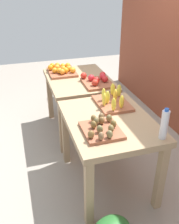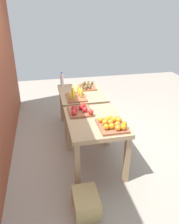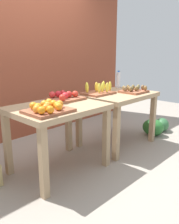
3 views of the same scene
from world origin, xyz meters
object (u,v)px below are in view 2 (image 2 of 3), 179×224
at_px(kiwi_bin, 87,86).
at_px(watermelon_pile, 85,105).
at_px(display_table_left, 95,127).
at_px(banana_crate, 76,96).
at_px(water_bottle, 62,80).
at_px(cardboard_produce_box, 86,203).
at_px(orange_bin, 112,124).
at_px(display_table_right, 81,98).
at_px(apple_bin, 80,110).

xyz_separation_m(kiwi_bin, watermelon_pile, (0.64, -0.08, -0.69)).
bearing_deg(display_table_left, banana_crate, 8.98).
height_order(water_bottle, cardboard_produce_box, water_bottle).
xyz_separation_m(display_table_left, orange_bin, (-0.26, -0.18, 0.16)).
bearing_deg(display_table_left, cardboard_produce_box, 160.30).
height_order(display_table_left, water_bottle, water_bottle).
bearing_deg(banana_crate, display_table_right, -26.84).
bearing_deg(cardboard_produce_box, water_bottle, 0.27).
relative_size(display_table_left, display_table_right, 1.00).
xyz_separation_m(orange_bin, kiwi_bin, (1.57, 0.03, -0.01)).
bearing_deg(watermelon_pile, display_table_left, 173.36).
height_order(banana_crate, water_bottle, water_bottle).
bearing_deg(banana_crate, watermelon_pile, -18.28).
bearing_deg(display_table_left, apple_bin, 33.14).
relative_size(orange_bin, banana_crate, 1.00).
relative_size(kiwi_bin, water_bottle, 1.32).
relative_size(display_table_left, watermelon_pile, 1.52).
bearing_deg(kiwi_bin, apple_bin, 163.55).
relative_size(watermelon_pile, cardboard_produce_box, 1.71).
height_order(display_table_right, watermelon_pile, display_table_right).
height_order(orange_bin, cardboard_produce_box, orange_bin).
bearing_deg(water_bottle, banana_crate, -165.78).
bearing_deg(display_table_right, banana_crate, 153.16).
height_order(display_table_left, watermelon_pile, display_table_left).
relative_size(display_table_left, water_bottle, 3.75).
bearing_deg(kiwi_bin, watermelon_pile, -7.37).
distance_m(display_table_right, kiwi_bin, 0.28).
relative_size(display_table_left, cardboard_produce_box, 2.60).
relative_size(display_table_left, kiwi_bin, 2.83).
height_order(display_table_left, kiwi_bin, kiwi_bin).
distance_m(display_table_left, water_bottle, 1.60).
xyz_separation_m(orange_bin, watermelon_pile, (2.21, -0.05, -0.70)).
height_order(apple_bin, watermelon_pile, apple_bin).
distance_m(apple_bin, banana_crate, 0.60).
bearing_deg(cardboard_produce_box, display_table_left, -19.70).
height_order(apple_bin, water_bottle, water_bottle).
relative_size(display_table_right, water_bottle, 3.75).
xyz_separation_m(banana_crate, watermelon_pile, (1.10, -0.36, -0.70)).
bearing_deg(water_bottle, kiwi_bin, -117.52).
relative_size(display_table_right, apple_bin, 2.49).
bearing_deg(water_bottle, display_table_right, -144.09).
bearing_deg(apple_bin, cardboard_produce_box, 173.08).
distance_m(apple_bin, watermelon_pile, 1.87).
relative_size(water_bottle, watermelon_pile, 0.40).
height_order(watermelon_pile, cardboard_produce_box, watermelon_pile).
height_order(kiwi_bin, cardboard_produce_box, kiwi_bin).
xyz_separation_m(display_table_left, kiwi_bin, (1.31, -0.14, 0.15)).
bearing_deg(display_table_right, apple_bin, 169.04).
xyz_separation_m(display_table_right, cardboard_produce_box, (-1.96, 0.30, -0.55)).
bearing_deg(cardboard_produce_box, apple_bin, -6.92).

